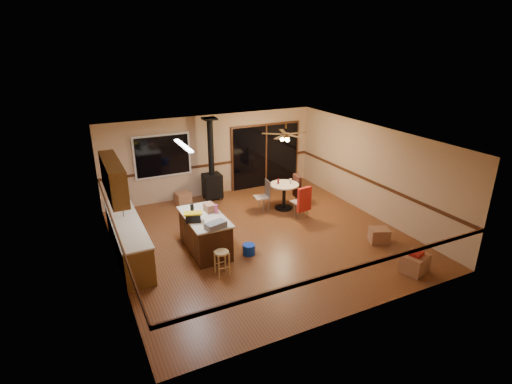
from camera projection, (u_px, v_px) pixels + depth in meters
floor at (261, 237)px, 10.28m from camera, size 7.00×7.00×0.00m
ceiling at (262, 138)px, 9.35m from camera, size 7.00×7.00×0.00m
wall_back at (212, 155)px, 12.75m from camera, size 7.00×0.00×7.00m
wall_front at (352, 255)px, 6.88m from camera, size 7.00×0.00×7.00m
wall_left at (113, 216)px, 8.39m from camera, size 0.00×7.00×7.00m
wall_right at (372, 171)px, 11.25m from camera, size 0.00×7.00×7.00m
chair_rail at (261, 201)px, 9.92m from camera, size 7.00×7.00×0.08m
window at (162, 156)px, 11.99m from camera, size 1.72×0.10×1.32m
sliding_door at (266, 156)px, 13.58m from camera, size 2.52×0.10×2.10m
lower_cabinets at (128, 240)px, 9.24m from camera, size 0.60×3.00×0.86m
countertop at (126, 222)px, 9.08m from camera, size 0.64×3.04×0.04m
upper_cabinets at (113, 178)px, 8.83m from camera, size 0.35×2.00×0.80m
kitchen_island at (205, 233)px, 9.51m from camera, size 0.88×1.68×0.90m
wood_stove at (212, 177)px, 12.50m from camera, size 0.55×0.50×2.52m
ceiling_fan at (286, 136)px, 11.25m from camera, size 0.24×0.24×0.55m
fluorescent_strip at (183, 146)px, 8.88m from camera, size 0.10×1.20×0.04m
toolbox_grey at (216, 225)px, 8.72m from camera, size 0.51×0.37×0.14m
toolbox_black at (193, 218)px, 9.03m from camera, size 0.38×0.27×0.19m
toolbox_yellow_lid at (193, 213)px, 8.99m from camera, size 0.46×0.33×0.03m
box_on_island at (209, 208)px, 9.56m from camera, size 0.24×0.31×0.20m
bottle_dark at (192, 210)px, 9.30m from camera, size 0.10×0.10×0.30m
bottle_pink at (216, 209)px, 9.46m from camera, size 0.09×0.09×0.22m
bottle_white at (193, 209)px, 9.51m from camera, size 0.07×0.07×0.17m
bar_stool at (222, 263)px, 8.57m from camera, size 0.40×0.40×0.56m
blue_bucket at (249, 249)px, 9.44m from camera, size 0.37×0.37×0.25m
dining_table at (284, 192)px, 11.85m from camera, size 0.86×0.86×0.78m
glass_red at (278, 181)px, 11.76m from camera, size 0.07×0.07×0.16m
glass_cream at (291, 181)px, 11.77m from camera, size 0.08×0.08×0.15m
chair_left at (265, 192)px, 11.66m from camera, size 0.45×0.45×0.51m
chair_near at (304, 199)px, 11.14m from camera, size 0.48×0.51×0.70m
chair_right at (298, 186)px, 12.11m from camera, size 0.52×0.48×0.70m
box_under_window at (183, 198)px, 12.35m from camera, size 0.50×0.43×0.36m
box_corner_a at (415, 263)px, 8.69m from camera, size 0.65×0.59×0.41m
box_corner_b at (379, 235)px, 9.98m from camera, size 0.58×0.54×0.37m
box_small_red at (416, 254)px, 8.61m from camera, size 0.33×0.30×0.07m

